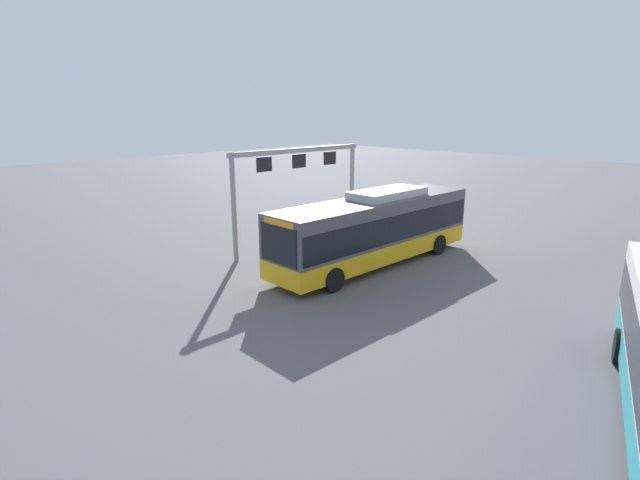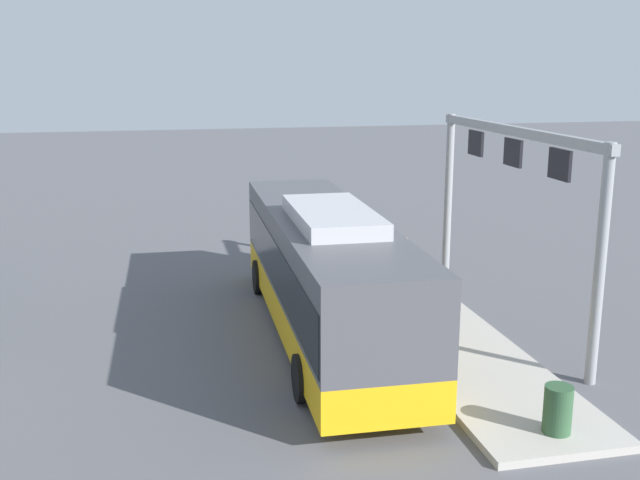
# 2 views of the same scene
# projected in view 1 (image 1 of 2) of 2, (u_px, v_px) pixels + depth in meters

# --- Properties ---
(ground_plane) EXTENTS (120.00, 120.00, 0.00)m
(ground_plane) POSITION_uv_depth(u_px,v_px,m) (374.00, 264.00, 22.89)
(ground_plane) COLOR #56565B
(platform_curb) EXTENTS (10.00, 2.80, 0.16)m
(platform_curb) POSITION_uv_depth(u_px,v_px,m) (355.00, 243.00, 26.12)
(platform_curb) COLOR #B2ADA3
(platform_curb) RESTS_ON ground
(bus_main) EXTENTS (11.60, 2.88, 3.46)m
(bus_main) POSITION_uv_depth(u_px,v_px,m) (375.00, 227.00, 22.42)
(bus_main) COLOR #EAAD14
(bus_main) RESTS_ON ground
(person_boarding) EXTENTS (0.55, 0.60, 1.67)m
(person_boarding) POSITION_uv_depth(u_px,v_px,m) (291.00, 241.00, 22.89)
(person_boarding) COLOR slate
(person_boarding) RESTS_ON platform_curb
(person_waiting_near) EXTENTS (0.53, 0.61, 1.67)m
(person_waiting_near) POSITION_uv_depth(u_px,v_px,m) (310.00, 239.00, 23.14)
(person_waiting_near) COLOR #476B4C
(person_waiting_near) RESTS_ON platform_curb
(platform_sign_gantry) EXTENTS (8.77, 0.24, 5.20)m
(platform_sign_gantry) POSITION_uv_depth(u_px,v_px,m) (299.00, 176.00, 25.18)
(platform_sign_gantry) COLOR gray
(platform_sign_gantry) RESTS_ON ground
(trash_bin) EXTENTS (0.52, 0.52, 0.90)m
(trash_bin) POSITION_uv_depth(u_px,v_px,m) (400.00, 221.00, 28.94)
(trash_bin) COLOR #2D5133
(trash_bin) RESTS_ON platform_curb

